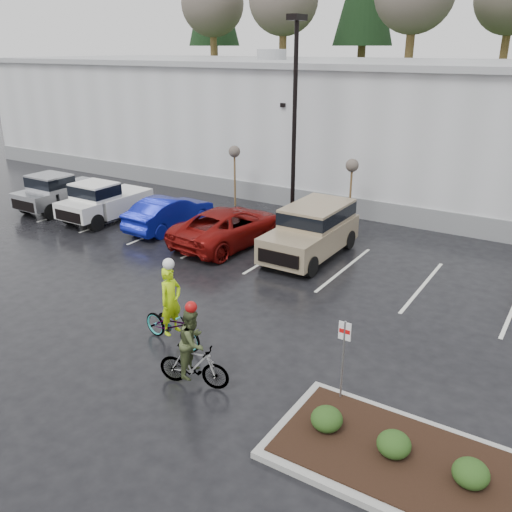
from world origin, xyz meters
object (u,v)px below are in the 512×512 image
Objects in this scene: car_blue at (170,213)px; fire_lane_sign at (343,352)px; car_red at (230,226)px; suv_tan at (310,232)px; pickup_silver at (66,190)px; pickup_white at (110,199)px; cyclist_olive at (193,356)px; cyclist_hivis at (172,318)px; sapling_west at (234,155)px; sapling_mid at (352,169)px; lamppost at (295,101)px.

fire_lane_sign is at bearing 148.83° from car_blue.
car_red is 1.12× the size of suv_tan.
pickup_silver and pickup_white have the same top height.
cyclist_olive reaches higher than suv_tan.
fire_lane_sign is 5.25m from cyclist_hivis.
sapling_west is at bearing 15.86° from cyclist_olive.
pickup_silver is at bearing 66.72° from cyclist_hivis.
pickup_white is 3.57m from car_blue.
sapling_west is 0.69× the size of car_blue.
sapling_west is 6.50m from sapling_mid.
cyclist_olive is (8.78, -9.29, 0.08)m from car_blue.
suv_tan is (-5.04, 8.24, -0.38)m from fire_lane_sign.
sapling_mid is (6.50, 0.00, 0.00)m from sapling_west.
cyclist_hivis reaches higher than pickup_silver.
sapling_mid is 1.38× the size of cyclist_olive.
car_blue is 2.00× the size of cyclist_olive.
pickup_silver reaches higher than car_red.
fire_lane_sign is 17.53m from pickup_white.
sapling_mid is 0.62× the size of pickup_white.
lamppost is at bearing 3.62° from cyclist_olive.
sapling_mid reaches higher than pickup_silver.
sapling_west and sapling_mid have the same top height.
lamppost is at bearing -137.07° from car_blue.
pickup_silver is 13.98m from suv_tan.
lamppost reaches higher than pickup_white.
car_red is 2.46× the size of cyclist_olive.
sapling_mid is at bearing 112.49° from fire_lane_sign.
sapling_mid is 0.63× the size of suv_tan.
car_red is 3.61m from suv_tan.
pickup_white is at bearing 153.86° from fire_lane_sign.
sapling_west is (-4.00, 1.00, -2.96)m from lamppost.
car_blue is at bearing 2.32° from pickup_silver.
pickup_silver is 15.80m from cyclist_hivis.
sapling_mid is 13.92m from fire_lane_sign.
lamppost is 2.88× the size of sapling_mid.
cyclist_olive is at bearing 135.58° from car_blue.
lamppost reaches higher than cyclist_olive.
lamppost reaches higher than car_blue.
sapling_mid reaches higher than pickup_white.
cyclist_olive is at bearing -36.09° from pickup_white.
sapling_west is at bearing -51.85° from car_red.
fire_lane_sign is at bearing -67.51° from sapling_mid.
cyclist_hivis is (-5.21, 0.04, -0.61)m from fire_lane_sign.
cyclist_olive reaches higher than fire_lane_sign.
car_blue is (-12.19, 8.02, -0.64)m from fire_lane_sign.
sapling_west is at bearing 146.01° from suv_tan.
car_blue is at bearing 28.43° from cyclist_olive.
cyclist_hivis is at bearing -91.19° from suv_tan.
suv_tan is at bearing -176.02° from car_blue.
suv_tan is (10.69, 0.52, 0.05)m from pickup_white.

